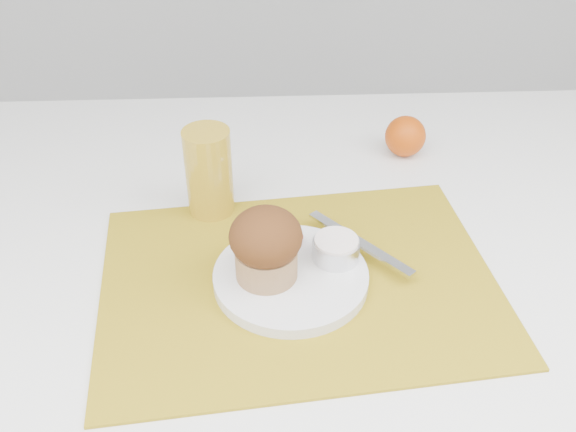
{
  "coord_description": "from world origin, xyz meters",
  "views": [
    {
      "loc": [
        -0.04,
        -0.69,
        1.32
      ],
      "look_at": [
        -0.01,
        -0.01,
        0.8
      ],
      "focal_mm": 40.0,
      "sensor_mm": 36.0,
      "label": 1
    }
  ],
  "objects_px": {
    "table": "(291,384)",
    "orange": "(405,136)",
    "juice_glass": "(209,173)",
    "muffin": "(266,245)",
    "plate": "(291,277)"
  },
  "relations": [
    {
      "from": "orange",
      "to": "juice_glass",
      "type": "bearing_deg",
      "value": -154.6
    },
    {
      "from": "orange",
      "to": "juice_glass",
      "type": "height_order",
      "value": "juice_glass"
    },
    {
      "from": "table",
      "to": "muffin",
      "type": "xyz_separation_m",
      "value": [
        -0.04,
        -0.14,
        0.44
      ]
    },
    {
      "from": "orange",
      "to": "juice_glass",
      "type": "relative_size",
      "value": 0.5
    },
    {
      "from": "table",
      "to": "muffin",
      "type": "bearing_deg",
      "value": -105.48
    },
    {
      "from": "juice_glass",
      "to": "muffin",
      "type": "xyz_separation_m",
      "value": [
        0.08,
        -0.17,
        0.0
      ]
    },
    {
      "from": "table",
      "to": "juice_glass",
      "type": "distance_m",
      "value": 0.46
    },
    {
      "from": "juice_glass",
      "to": "muffin",
      "type": "distance_m",
      "value": 0.18
    },
    {
      "from": "orange",
      "to": "plate",
      "type": "bearing_deg",
      "value": -123.24
    },
    {
      "from": "juice_glass",
      "to": "muffin",
      "type": "height_order",
      "value": "juice_glass"
    },
    {
      "from": "table",
      "to": "orange",
      "type": "relative_size",
      "value": 17.74
    },
    {
      "from": "orange",
      "to": "juice_glass",
      "type": "distance_m",
      "value": 0.35
    },
    {
      "from": "juice_glass",
      "to": "table",
      "type": "bearing_deg",
      "value": -12.51
    },
    {
      "from": "table",
      "to": "orange",
      "type": "bearing_deg",
      "value": 41.66
    },
    {
      "from": "plate",
      "to": "juice_glass",
      "type": "height_order",
      "value": "juice_glass"
    }
  ]
}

